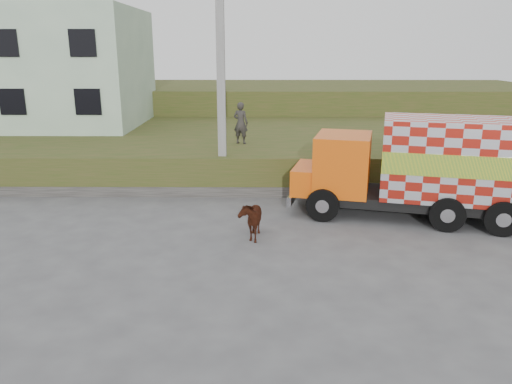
{
  "coord_description": "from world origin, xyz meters",
  "views": [
    {
      "loc": [
        0.44,
        -14.19,
        5.43
      ],
      "look_at": [
        0.32,
        0.21,
        1.3
      ],
      "focal_mm": 35.0,
      "sensor_mm": 36.0,
      "label": 1
    }
  ],
  "objects_px": {
    "utility_pole": "(221,87)",
    "pedestrian": "(241,123)",
    "cow": "(250,218)",
    "cargo_truck": "(421,167)"
  },
  "relations": [
    {
      "from": "pedestrian",
      "to": "utility_pole",
      "type": "bearing_deg",
      "value": 97.3
    },
    {
      "from": "utility_pole",
      "to": "pedestrian",
      "type": "relative_size",
      "value": 4.49
    },
    {
      "from": "cargo_truck",
      "to": "utility_pole",
      "type": "bearing_deg",
      "value": 170.7
    },
    {
      "from": "utility_pole",
      "to": "pedestrian",
      "type": "bearing_deg",
      "value": 76.39
    },
    {
      "from": "pedestrian",
      "to": "cargo_truck",
      "type": "bearing_deg",
      "value": 159.2
    },
    {
      "from": "utility_pole",
      "to": "cow",
      "type": "distance_m",
      "value": 6.01
    },
    {
      "from": "utility_pole",
      "to": "pedestrian",
      "type": "xyz_separation_m",
      "value": [
        0.61,
        2.54,
        -1.68
      ]
    },
    {
      "from": "cargo_truck",
      "to": "cow",
      "type": "relative_size",
      "value": 5.51
    },
    {
      "from": "utility_pole",
      "to": "cargo_truck",
      "type": "xyz_separation_m",
      "value": [
        6.7,
        -2.89,
        -2.36
      ]
    },
    {
      "from": "utility_pole",
      "to": "cow",
      "type": "xyz_separation_m",
      "value": [
        1.16,
        -4.77,
        -3.47
      ]
    }
  ]
}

